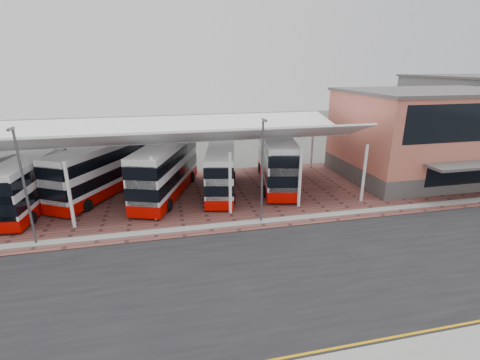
# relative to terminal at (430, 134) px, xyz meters

# --- Properties ---
(ground) EXTENTS (140.00, 140.00, 0.00)m
(ground) POSITION_rel_terminal_xyz_m (-23.00, -13.92, -4.66)
(ground) COLOR #4A4D48
(road) EXTENTS (120.00, 14.00, 0.02)m
(road) POSITION_rel_terminal_xyz_m (-23.00, -14.92, -4.65)
(road) COLOR black
(road) RESTS_ON ground
(forecourt) EXTENTS (72.00, 16.00, 0.06)m
(forecourt) POSITION_rel_terminal_xyz_m (-21.00, -0.92, -4.63)
(forecourt) COLOR brown
(forecourt) RESTS_ON ground
(north_kerb) EXTENTS (120.00, 0.80, 0.14)m
(north_kerb) POSITION_rel_terminal_xyz_m (-23.00, -7.72, -4.59)
(north_kerb) COLOR gray
(north_kerb) RESTS_ON ground
(yellow_line_near) EXTENTS (120.00, 0.12, 0.01)m
(yellow_line_near) POSITION_rel_terminal_xyz_m (-23.00, -20.92, -4.63)
(yellow_line_near) COLOR #D49005
(yellow_line_near) RESTS_ON road
(yellow_line_far) EXTENTS (120.00, 0.12, 0.01)m
(yellow_line_far) POSITION_rel_terminal_xyz_m (-23.00, -20.62, -4.63)
(yellow_line_far) COLOR #D49005
(yellow_line_far) RESTS_ON road
(canopy) EXTENTS (37.00, 11.63, 7.07)m
(canopy) POSITION_rel_terminal_xyz_m (-29.00, 0.01, 1.14)
(canopy) COLOR white
(canopy) RESTS_ON ground
(terminal) EXTENTS (18.40, 14.40, 9.25)m
(terminal) POSITION_rel_terminal_xyz_m (0.00, 0.00, 0.00)
(terminal) COLOR #504D4B
(terminal) RESTS_ON ground
(lamp_west) EXTENTS (0.16, 0.90, 8.07)m
(lamp_west) POSITION_rel_terminal_xyz_m (-37.00, -7.65, -0.30)
(lamp_west) COLOR #4C4E52
(lamp_west) RESTS_ON ground
(lamp_east) EXTENTS (0.16, 0.90, 8.07)m
(lamp_east) POSITION_rel_terminal_xyz_m (-21.00, -7.65, -0.30)
(lamp_east) COLOR #4C4E52
(lamp_east) RESTS_ON ground
(bus_1) EXTENTS (3.62, 10.95, 4.43)m
(bus_1) POSITION_rel_terminal_xyz_m (-39.06, -0.59, -2.40)
(bus_1) COLOR silver
(bus_1) RESTS_ON forecourt
(bus_2) EXTENTS (8.07, 11.28, 4.74)m
(bus_2) POSITION_rel_terminal_xyz_m (-33.85, 1.36, -2.24)
(bus_2) COLOR silver
(bus_2) RESTS_ON forecourt
(bus_3) EXTENTS (6.65, 12.18, 4.93)m
(bus_3) POSITION_rel_terminal_xyz_m (-27.92, 0.08, -2.15)
(bus_3) COLOR silver
(bus_3) RESTS_ON forecourt
(bus_4) EXTENTS (4.56, 10.85, 4.36)m
(bus_4) POSITION_rel_terminal_xyz_m (-22.82, -0.12, -2.43)
(bus_4) COLOR silver
(bus_4) RESTS_ON forecourt
(bus_5) EXTENTS (5.26, 12.43, 4.99)m
(bus_5) POSITION_rel_terminal_xyz_m (-16.99, 0.90, -2.12)
(bus_5) COLOR silver
(bus_5) RESTS_ON forecourt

